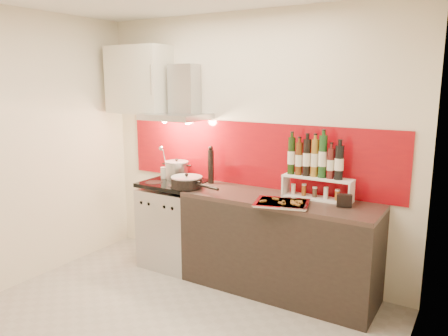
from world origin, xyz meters
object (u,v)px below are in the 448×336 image
Objects in this scene: counter at (278,245)px; stock_pot at (177,170)px; range_stove at (175,224)px; pepper_mill at (211,165)px; saute_pan at (187,182)px; baking_tray at (282,203)px.

stock_pot is at bearing 174.15° from counter.
range_stove is 2.33× the size of pepper_mill.
range_stove is 0.58m from stock_pot.
pepper_mill is at bearing 75.69° from saute_pan.
counter is at bearing 0.23° from range_stove.
baking_tray is (0.11, -0.19, 0.47)m from counter.
stock_pot is 0.65× the size of pepper_mill.
range_stove is 0.61m from saute_pan.
range_stove is 1.71× the size of baking_tray.
saute_pan is 1.51× the size of pepper_mill.
stock_pot is 0.48× the size of baking_tray.
stock_pot is at bearing 140.76° from saute_pan.
saute_pan is at bearing -171.12° from counter.
stock_pot reaches higher than counter.
stock_pot is (-1.26, 0.13, 0.55)m from counter.
pepper_mill is at bearing 169.18° from counter.
saute_pan is 1.04m from baking_tray.
counter is at bearing -5.85° from stock_pot.
pepper_mill is (0.41, 0.03, 0.09)m from stock_pot.
baking_tray is (1.37, -0.32, -0.09)m from stock_pot.
baking_tray is at bearing -13.08° from stock_pot.
saute_pan reaches higher than counter.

